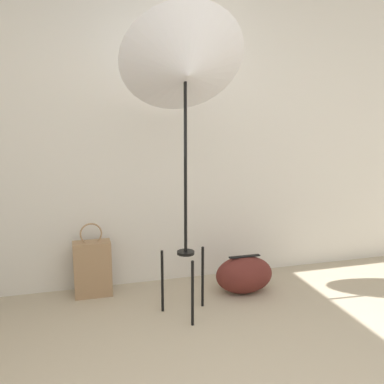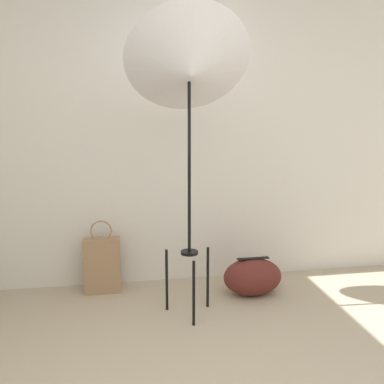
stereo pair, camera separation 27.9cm
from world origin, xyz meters
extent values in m
cube|color=silver|center=(0.00, 2.54, 1.30)|extent=(8.00, 0.05, 2.60)
cylinder|color=black|center=(-0.08, 1.68, 0.23)|extent=(0.02, 0.02, 0.46)
cylinder|color=black|center=(-0.23, 1.94, 0.23)|extent=(0.02, 0.02, 0.46)
cylinder|color=black|center=(0.07, 1.94, 0.23)|extent=(0.02, 0.02, 0.46)
cylinder|color=black|center=(-0.08, 1.85, 0.46)|extent=(0.12, 0.12, 0.02)
cylinder|color=black|center=(-0.08, 1.85, 1.09)|extent=(0.02, 0.02, 1.25)
cone|color=silver|center=(-0.08, 1.85, 1.71)|extent=(0.84, 0.67, 0.77)
cube|color=#9E7A56|center=(-0.70, 2.36, 0.22)|extent=(0.29, 0.14, 0.44)
torus|color=#9E7A56|center=(-0.70, 2.36, 0.50)|extent=(0.17, 0.01, 0.17)
ellipsoid|color=#5B231E|center=(0.46, 2.09, 0.15)|extent=(0.46, 0.30, 0.30)
cube|color=black|center=(0.46, 2.09, 0.30)|extent=(0.25, 0.04, 0.01)
camera|label=1|loc=(-0.85, -1.04, 1.49)|focal=42.00mm
camera|label=2|loc=(-0.58, -1.10, 1.49)|focal=42.00mm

